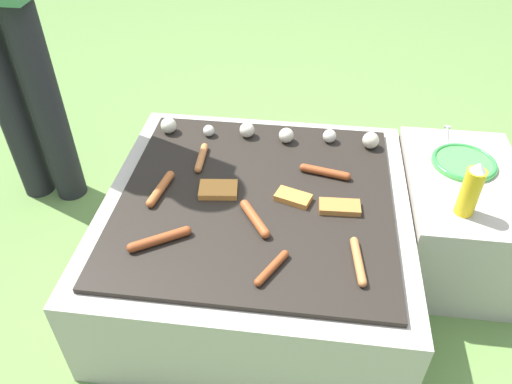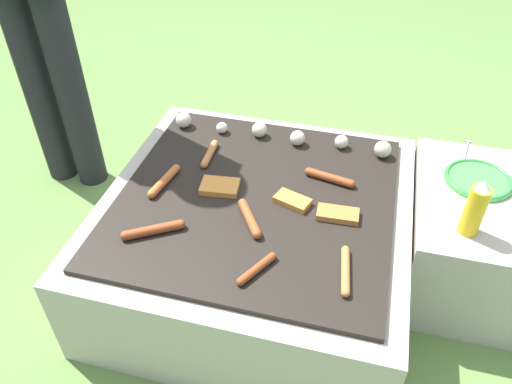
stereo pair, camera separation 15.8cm
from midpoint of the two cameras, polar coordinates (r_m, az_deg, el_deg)
name	(u,v)px [view 2 (the right image)]	position (r m, az deg, el deg)	size (l,w,h in m)	color
ground_plane	(256,273)	(1.85, 2.47, -9.33)	(14.00, 14.00, 0.00)	#608442
grill	(256,238)	(1.72, 2.64, -5.37)	(0.98, 0.98, 0.37)	#B2AA9E
side_ledge	(464,236)	(1.89, 24.94, -4.74)	(0.38, 0.59, 0.37)	#B2AA9E
sausage_front_center	(250,218)	(1.50, 2.28, -3.14)	(0.11, 0.15, 0.03)	#A34C23
sausage_back_left	(330,178)	(1.68, 11.12, 1.51)	(0.17, 0.06, 0.03)	#93421E
sausage_mid_right	(153,230)	(1.48, -8.69, -4.45)	(0.17, 0.11, 0.03)	#93421E
sausage_back_center	(345,271)	(1.39, 13.45, -8.89)	(0.04, 0.18, 0.02)	#C6753D
sausage_front_right	(164,181)	(1.65, -7.78, 1.16)	(0.05, 0.18, 0.03)	#B7602D
sausage_mid_left	(257,269)	(1.36, 3.46, -8.90)	(0.08, 0.13, 0.02)	#93421E
sausage_back_right	(210,154)	(1.76, -2.77, 4.30)	(0.03, 0.16, 0.03)	#C6753D
bread_slice_left	(338,214)	(1.55, 12.23, -2.62)	(0.13, 0.07, 0.02)	#B27033
bread_slice_right	(293,200)	(1.57, 7.07, -1.06)	(0.12, 0.09, 0.02)	#D18438
bread_slice_center	(220,187)	(1.61, -1.38, 0.51)	(0.13, 0.10, 0.02)	#D18438
mushroom_row	(282,134)	(1.84, 5.49, 6.48)	(0.80, 0.07, 0.06)	beige
plate_colorful	(478,179)	(1.84, 26.37, 1.21)	(0.22, 0.22, 0.02)	#4CB24C
condiment_bottle	(475,208)	(1.58, 26.45, -1.80)	(0.06, 0.06, 0.19)	gold
fork_utensil	(465,154)	(1.95, 24.96, 3.83)	(0.05, 0.21, 0.01)	silver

